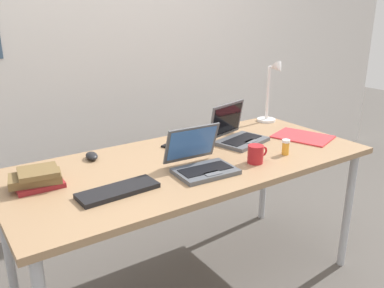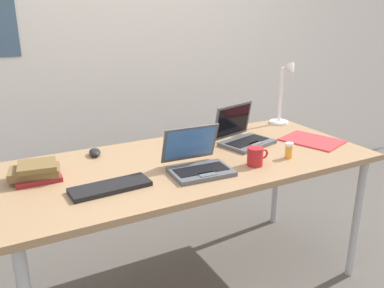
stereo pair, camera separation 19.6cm
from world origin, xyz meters
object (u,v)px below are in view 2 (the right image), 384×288
at_px(book_stack, 36,172).
at_px(coffee_mug, 255,156).
at_px(desk_lamp, 284,94).
at_px(external_keyboard, 110,187).
at_px(computer_mouse, 95,152).
at_px(cell_phone, 178,147).
at_px(paper_folder_near_mouse, 312,141).
at_px(laptop_near_lamp, 198,162).
at_px(pill_bottle, 289,150).
at_px(laptop_back_left, 243,136).

height_order(book_stack, coffee_mug, coffee_mug).
xyz_separation_m(desk_lamp, external_keyboard, (-1.26, -0.42, -0.19)).
relative_size(external_keyboard, coffee_mug, 2.92).
xyz_separation_m(computer_mouse, cell_phone, (0.42, -0.09, -0.01)).
xyz_separation_m(cell_phone, book_stack, (-0.73, -0.10, 0.03)).
distance_m(desk_lamp, paper_folder_near_mouse, 0.40).
bearing_deg(coffee_mug, paper_folder_near_mouse, 16.10).
height_order(laptop_near_lamp, cell_phone, laptop_near_lamp).
bearing_deg(desk_lamp, book_stack, -173.16).
bearing_deg(coffee_mug, book_stack, 162.16).
distance_m(laptop_near_lamp, pill_bottle, 0.48).
bearing_deg(coffee_mug, desk_lamp, 40.32).
bearing_deg(paper_folder_near_mouse, cell_phone, 160.23).
bearing_deg(computer_mouse, pill_bottle, -21.76).
xyz_separation_m(laptop_back_left, cell_phone, (-0.35, 0.10, -0.04)).
xyz_separation_m(desk_lamp, book_stack, (-1.51, -0.18, -0.16)).
distance_m(desk_lamp, laptop_back_left, 0.50).
height_order(computer_mouse, book_stack, book_stack).
relative_size(laptop_near_lamp, computer_mouse, 2.97).
relative_size(book_stack, coffee_mug, 2.01).
distance_m(desk_lamp, pill_bottle, 0.63).
relative_size(laptop_back_left, computer_mouse, 3.40).
bearing_deg(desk_lamp, coffee_mug, -139.68).
xyz_separation_m(pill_bottle, paper_folder_near_mouse, (0.29, 0.14, -0.04)).
height_order(computer_mouse, pill_bottle, pill_bottle).
bearing_deg(computer_mouse, book_stack, -140.42).
relative_size(pill_bottle, paper_folder_near_mouse, 0.25).
bearing_deg(pill_bottle, paper_folder_near_mouse, 25.97).
height_order(desk_lamp, external_keyboard, desk_lamp).
bearing_deg(laptop_back_left, paper_folder_near_mouse, -22.87).
relative_size(paper_folder_near_mouse, coffee_mug, 2.74).
relative_size(laptop_back_left, laptop_near_lamp, 1.15).
bearing_deg(laptop_back_left, cell_phone, 163.61).
height_order(desk_lamp, computer_mouse, desk_lamp).
height_order(laptop_back_left, paper_folder_near_mouse, laptop_back_left).
height_order(paper_folder_near_mouse, coffee_mug, coffee_mug).
relative_size(computer_mouse, book_stack, 0.42).
bearing_deg(pill_bottle, external_keyboard, 176.03).
distance_m(laptop_near_lamp, external_keyboard, 0.41).
distance_m(desk_lamp, laptop_near_lamp, 0.96).
height_order(desk_lamp, laptop_back_left, desk_lamp).
bearing_deg(computer_mouse, coffee_mug, -29.11).
bearing_deg(computer_mouse, paper_folder_near_mouse, -8.55).
distance_m(computer_mouse, paper_folder_near_mouse, 1.19).
relative_size(laptop_back_left, paper_folder_near_mouse, 1.05).
xyz_separation_m(laptop_near_lamp, book_stack, (-0.67, 0.24, -0.00)).
distance_m(cell_phone, pill_bottle, 0.58).
relative_size(computer_mouse, paper_folder_near_mouse, 0.31).
bearing_deg(desk_lamp, computer_mouse, 179.85).
bearing_deg(book_stack, coffee_mug, -17.84).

